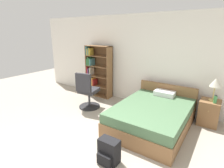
{
  "coord_description": "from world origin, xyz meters",
  "views": [
    {
      "loc": [
        1.64,
        -1.45,
        2.11
      ],
      "look_at": [
        -0.7,
        1.98,
        0.86
      ],
      "focal_mm": 28.0,
      "sensor_mm": 36.0,
      "label": 1
    }
  ],
  "objects_px": {
    "bed": "(153,115)",
    "table_lamp": "(215,83)",
    "bookshelf": "(96,72)",
    "nightstand": "(209,112)",
    "office_chair": "(87,93)",
    "backpack_black": "(109,152)",
    "water_bottle": "(215,99)"
  },
  "relations": [
    {
      "from": "office_chair",
      "to": "table_lamp",
      "type": "height_order",
      "value": "table_lamp"
    },
    {
      "from": "bookshelf",
      "to": "backpack_black",
      "type": "height_order",
      "value": "bookshelf"
    },
    {
      "from": "nightstand",
      "to": "water_bottle",
      "type": "xyz_separation_m",
      "value": [
        0.08,
        -0.11,
        0.39
      ]
    },
    {
      "from": "table_lamp",
      "to": "backpack_black",
      "type": "relative_size",
      "value": 1.27
    },
    {
      "from": "office_chair",
      "to": "backpack_black",
      "type": "relative_size",
      "value": 2.52
    },
    {
      "from": "nightstand",
      "to": "bookshelf",
      "type": "bearing_deg",
      "value": 178.65
    },
    {
      "from": "bookshelf",
      "to": "bed",
      "type": "height_order",
      "value": "bookshelf"
    },
    {
      "from": "nightstand",
      "to": "table_lamp",
      "type": "relative_size",
      "value": 1.11
    },
    {
      "from": "bookshelf",
      "to": "bed",
      "type": "relative_size",
      "value": 0.82
    },
    {
      "from": "backpack_black",
      "to": "office_chair",
      "type": "bearing_deg",
      "value": 140.57
    },
    {
      "from": "office_chair",
      "to": "backpack_black",
      "type": "height_order",
      "value": "office_chair"
    },
    {
      "from": "table_lamp",
      "to": "water_bottle",
      "type": "relative_size",
      "value": 2.88
    },
    {
      "from": "nightstand",
      "to": "backpack_black",
      "type": "distance_m",
      "value": 2.65
    },
    {
      "from": "table_lamp",
      "to": "water_bottle",
      "type": "height_order",
      "value": "table_lamp"
    },
    {
      "from": "nightstand",
      "to": "backpack_black",
      "type": "bearing_deg",
      "value": -117.17
    },
    {
      "from": "bookshelf",
      "to": "backpack_black",
      "type": "bearing_deg",
      "value": -47.57
    },
    {
      "from": "bookshelf",
      "to": "table_lamp",
      "type": "relative_size",
      "value": 3.15
    },
    {
      "from": "nightstand",
      "to": "bed",
      "type": "bearing_deg",
      "value": -142.29
    },
    {
      "from": "bookshelf",
      "to": "nightstand",
      "type": "bearing_deg",
      "value": -1.35
    },
    {
      "from": "office_chair",
      "to": "water_bottle",
      "type": "bearing_deg",
      "value": 15.11
    },
    {
      "from": "water_bottle",
      "to": "backpack_black",
      "type": "xyz_separation_m",
      "value": [
        -1.29,
        -2.24,
        -0.48
      ]
    },
    {
      "from": "bed",
      "to": "office_chair",
      "type": "xyz_separation_m",
      "value": [
        -1.9,
        -0.12,
        0.2
      ]
    },
    {
      "from": "bookshelf",
      "to": "nightstand",
      "type": "distance_m",
      "value": 3.47
    },
    {
      "from": "nightstand",
      "to": "water_bottle",
      "type": "distance_m",
      "value": 0.41
    },
    {
      "from": "table_lamp",
      "to": "water_bottle",
      "type": "xyz_separation_m",
      "value": [
        0.06,
        -0.13,
        -0.33
      ]
    },
    {
      "from": "bookshelf",
      "to": "backpack_black",
      "type": "relative_size",
      "value": 3.99
    },
    {
      "from": "water_bottle",
      "to": "office_chair",
      "type": "bearing_deg",
      "value": -164.89
    },
    {
      "from": "bookshelf",
      "to": "water_bottle",
      "type": "bearing_deg",
      "value": -3.11
    },
    {
      "from": "office_chair",
      "to": "nightstand",
      "type": "height_order",
      "value": "office_chair"
    },
    {
      "from": "bed",
      "to": "nightstand",
      "type": "distance_m",
      "value": 1.32
    },
    {
      "from": "water_bottle",
      "to": "bookshelf",
      "type": "bearing_deg",
      "value": 176.89
    },
    {
      "from": "bed",
      "to": "table_lamp",
      "type": "xyz_separation_m",
      "value": [
        1.07,
        0.83,
        0.74
      ]
    }
  ]
}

